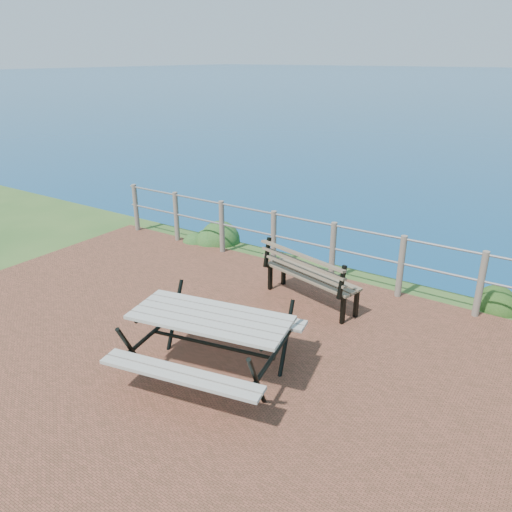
{
  "coord_description": "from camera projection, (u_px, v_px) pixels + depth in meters",
  "views": [
    {
      "loc": [
        3.2,
        -3.73,
        3.53
      ],
      "look_at": [
        -0.62,
        2.0,
        0.75
      ],
      "focal_mm": 35.0,
      "sensor_mm": 36.0,
      "label": 1
    }
  ],
  "objects": [
    {
      "name": "ground",
      "position": [
        206.0,
        379.0,
        5.85
      ],
      "size": [
        10.0,
        7.0,
        0.12
      ],
      "primitive_type": "cube",
      "color": "brown",
      "rests_on": "ground"
    },
    {
      "name": "park_bench",
      "position": [
        312.0,
        268.0,
        7.42
      ],
      "size": [
        1.65,
        0.79,
        0.9
      ],
      "rotation": [
        0.0,
        0.0,
        -0.25
      ],
      "color": "brown",
      "rests_on": "ground"
    },
    {
      "name": "shrub_lip_east",
      "position": [
        494.0,
        307.0,
        7.53
      ],
      "size": [
        0.66,
        0.66,
        0.36
      ],
      "primitive_type": "ellipsoid",
      "color": "#1B3D12",
      "rests_on": "ground"
    },
    {
      "name": "shrub_lip_west",
      "position": [
        207.0,
        241.0,
        10.22
      ],
      "size": [
        0.85,
        0.85,
        0.63
      ],
      "primitive_type": "ellipsoid",
      "color": "#1B491B",
      "rests_on": "ground"
    },
    {
      "name": "picnic_table",
      "position": [
        211.0,
        339.0,
        5.75
      ],
      "size": [
        1.94,
        1.56,
        0.77
      ],
      "rotation": [
        0.0,
        0.0,
        0.2
      ],
      "color": "#9B958B",
      "rests_on": "ground"
    },
    {
      "name": "safety_railing",
      "position": [
        333.0,
        248.0,
        8.22
      ],
      "size": [
        9.4,
        0.1,
        1.0
      ],
      "color": "#6B5B4C",
      "rests_on": "ground"
    }
  ]
}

